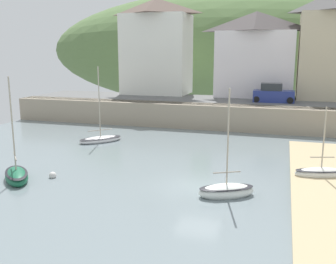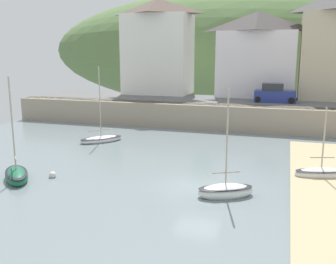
{
  "view_description": "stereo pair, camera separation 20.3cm",
  "coord_description": "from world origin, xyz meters",
  "views": [
    {
      "loc": [
        4.34,
        -20.26,
        7.48
      ],
      "look_at": [
        -3.12,
        4.35,
        2.11
      ],
      "focal_mm": 41.1,
      "sensor_mm": 36.0,
      "label": 1
    },
    {
      "loc": [
        4.53,
        -20.2,
        7.48
      ],
      "look_at": [
        -3.12,
        4.35,
        2.11
      ],
      "focal_mm": 41.1,
      "sensor_mm": 36.0,
      "label": 2
    }
  ],
  "objects": [
    {
      "name": "sailboat_nearest_shore",
      "position": [
        -10.61,
        -2.0,
        0.3
      ],
      "size": [
        3.17,
        3.31,
        6.32
      ],
      "rotation": [
        0.0,
        0.0,
        -0.83
      ],
      "color": "#185D3E",
      "rests_on": "ground"
    },
    {
      "name": "waterfront_building_centre",
      "position": [
        0.92,
        25.2,
        7.24
      ],
      "size": [
        8.93,
        4.88,
        9.52
      ],
      "color": "white",
      "rests_on": "ground"
    },
    {
      "name": "mooring_buoy",
      "position": [
        -8.83,
        -0.97,
        0.13
      ],
      "size": [
        0.44,
        0.44,
        0.44
      ],
      "color": "silver",
      "rests_on": "ground"
    },
    {
      "name": "quay_seawall",
      "position": [
        0.0,
        17.5,
        1.36
      ],
      "size": [
        48.0,
        9.4,
        2.4
      ],
      "color": "gray",
      "rests_on": "ground"
    },
    {
      "name": "waterfront_building_left",
      "position": [
        -10.88,
        25.2,
        8.15
      ],
      "size": [
        8.14,
        5.68,
        11.35
      ],
      "color": "white",
      "rests_on": "ground"
    },
    {
      "name": "waterfront_building_right",
      "position": [
        8.73,
        25.2,
        8.14
      ],
      "size": [
        6.58,
        5.63,
        11.3
      ],
      "color": "beige",
      "rests_on": "ground"
    },
    {
      "name": "hillside_backdrop",
      "position": [
        -1.89,
        55.2,
        7.78
      ],
      "size": [
        80.0,
        44.0,
        22.24
      ],
      "color": "#587643",
      "rests_on": "ground"
    },
    {
      "name": "parked_car_near_slipway",
      "position": [
        3.24,
        20.7,
        3.2
      ],
      "size": [
        4.15,
        1.83,
        1.95
      ],
      "rotation": [
        0.0,
        0.0,
        0.03
      ],
      "color": "navy",
      "rests_on": "ground"
    },
    {
      "name": "sailboat_tall_mast",
      "position": [
        -10.36,
        8.49,
        0.24
      ],
      "size": [
        3.5,
        3.7,
        6.46
      ],
      "rotation": [
        0.0,
        0.0,
        0.84
      ],
      "color": "white",
      "rests_on": "ground"
    },
    {
      "name": "sailboat_blue_trim",
      "position": [
        6.77,
        3.89,
        0.26
      ],
      "size": [
        3.39,
        1.98,
        4.49
      ],
      "rotation": [
        0.0,
        0.0,
        0.3
      ],
      "color": "silver",
      "rests_on": "ground"
    },
    {
      "name": "sailboat_white_hull",
      "position": [
        1.71,
        -0.97,
        0.3
      ],
      "size": [
        3.24,
        2.48,
        5.9
      ],
      "rotation": [
        0.0,
        0.0,
        0.48
      ],
      "color": "white",
      "rests_on": "ground"
    },
    {
      "name": "church_with_spire",
      "position": [
        8.43,
        29.2,
        10.91
      ],
      "size": [
        3.0,
        3.0,
        16.52
      ],
      "color": "tan",
      "rests_on": "ground"
    }
  ]
}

